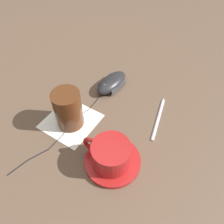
# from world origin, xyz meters

# --- Properties ---
(ground_plane) EXTENTS (3.00, 3.00, 0.00)m
(ground_plane) POSITION_xyz_m (0.00, 0.00, 0.00)
(ground_plane) COLOR brown
(saucer) EXTENTS (0.13, 0.13, 0.01)m
(saucer) POSITION_xyz_m (-0.07, 0.07, 0.01)
(saucer) COLOR maroon
(saucer) RESTS_ON ground
(coffee_cup) EXTENTS (0.11, 0.09, 0.06)m
(coffee_cup) POSITION_xyz_m (-0.07, 0.08, 0.04)
(coffee_cup) COLOR maroon
(coffee_cup) RESTS_ON saucer
(computer_mouse) EXTENTS (0.06, 0.12, 0.04)m
(computer_mouse) POSITION_xyz_m (0.10, -0.12, 0.02)
(computer_mouse) COLOR black
(computer_mouse) RESTS_ON ground
(mouse_cable) EXTENTS (0.03, 0.31, 0.00)m
(mouse_cable) POSITION_xyz_m (0.08, 0.10, 0.00)
(mouse_cable) COLOR black
(mouse_cable) RESTS_ON ground
(napkin_under_glass) EXTENTS (0.15, 0.15, 0.00)m
(napkin_under_glass) POSITION_xyz_m (0.09, 0.06, 0.00)
(napkin_under_glass) COLOR silver
(napkin_under_glass) RESTS_ON ground
(drinking_glass) EXTENTS (0.07, 0.07, 0.10)m
(drinking_glass) POSITION_xyz_m (0.09, 0.06, 0.05)
(drinking_glass) COLOR #4C2814
(drinking_glass) RESTS_ON napkin_under_glass
(pen) EXTENTS (0.07, 0.15, 0.01)m
(pen) POSITION_xyz_m (-0.08, -0.11, 0.00)
(pen) COLOR silver
(pen) RESTS_ON ground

